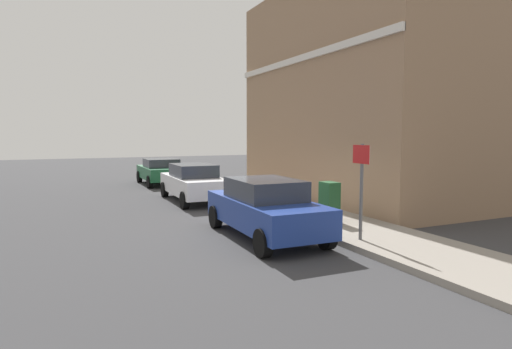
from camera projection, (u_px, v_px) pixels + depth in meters
The scene contains 9 objects.
ground at pixel (264, 227), 12.35m from camera, with size 80.00×80.00×0.00m, color #38383A.
sidewalk at pixel (245, 194), 18.59m from camera, with size 2.49×30.00×0.15m, color gray.
corner_building at pixel (377, 95), 17.79m from camera, with size 7.35×10.63×8.58m.
car_blue at pixel (265, 208), 11.01m from camera, with size 1.91×4.37×1.52m.
car_white at pixel (193, 182), 17.00m from camera, with size 1.84×4.41×1.49m.
car_green at pixel (161, 171), 22.71m from camera, with size 1.96×4.02×1.38m.
utility_cabinet at pixel (329, 203), 12.35m from camera, with size 0.46×0.61×1.15m.
bollard_near_cabinet at pixel (302, 195), 13.91m from camera, with size 0.14×0.14×1.04m.
street_sign at pixel (361, 177), 10.11m from camera, with size 0.08×0.60×2.30m.
Camera 1 is at (-5.30, -10.94, 2.67)m, focal length 29.94 mm.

